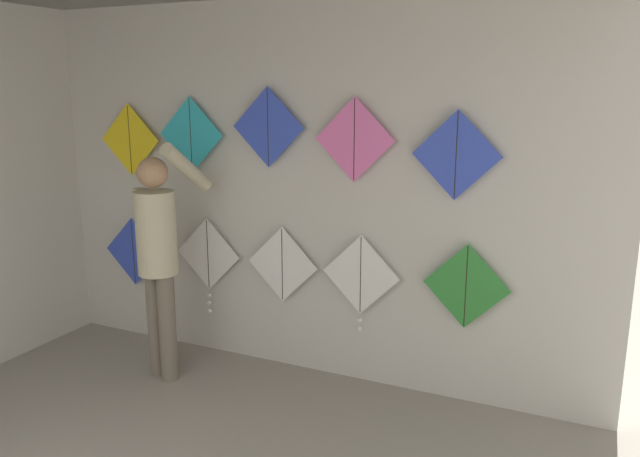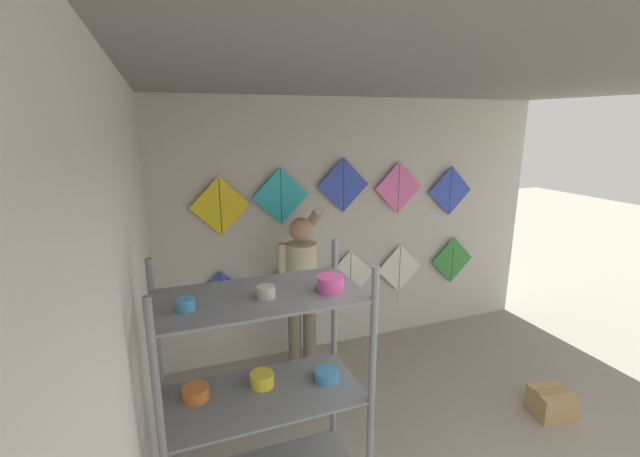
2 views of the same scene
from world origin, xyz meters
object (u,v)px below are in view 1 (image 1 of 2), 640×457
object	(u,v)px
kite_7	(268,127)
kite_8	(354,140)
kite_2	(282,264)
kite_5	(130,140)
kite_1	(208,258)
kite_3	(361,278)
kite_4	(466,286)
kite_6	(191,135)
kite_0	(134,252)
kite_9	(456,155)
shopkeeper	(158,248)

from	to	relation	value
kite_7	kite_8	distance (m)	0.69
kite_2	kite_5	size ratio (longest dim) A/B	1.00
kite_1	kite_3	world-z (taller)	kite_1
kite_4	kite_6	bearing A→B (deg)	180.00
kite_8	kite_1	bearing A→B (deg)	-179.96
kite_7	kite_1	bearing A→B (deg)	-179.91
kite_3	kite_6	world-z (taller)	kite_6
kite_0	kite_9	bearing A→B (deg)	0.00
kite_3	kite_4	bearing A→B (deg)	0.05
kite_6	kite_9	world-z (taller)	kite_6
kite_1	kite_6	xyz separation A→B (m)	(-0.12, 0.00, 0.99)
kite_0	kite_4	distance (m)	2.86
kite_4	kite_9	world-z (taller)	kite_9
kite_5	kite_9	distance (m)	2.70
kite_5	kite_3	bearing A→B (deg)	-0.02
kite_2	kite_9	distance (m)	1.57
kite_5	kite_4	bearing A→B (deg)	0.00
kite_6	kite_4	bearing A→B (deg)	0.00
shopkeeper	kite_8	distance (m)	1.64
kite_1	kite_4	distance (m)	2.08
kite_4	kite_6	world-z (taller)	kite_6
kite_7	kite_8	xyz separation A→B (m)	(0.68, 0.00, -0.07)
kite_1	kite_4	xyz separation A→B (m)	(2.08, 0.00, 0.05)
kite_8	kite_6	bearing A→B (deg)	180.00
kite_0	kite_4	world-z (taller)	kite_4
kite_0	kite_9	distance (m)	2.91
kite_4	kite_5	distance (m)	2.95
kite_6	kite_8	xyz separation A→B (m)	(1.38, 0.00, 0.01)
kite_1	kite_5	bearing A→B (deg)	179.93
kite_7	kite_8	bearing A→B (deg)	0.00
kite_0	kite_1	size ratio (longest dim) A/B	0.74
kite_2	kite_1	bearing A→B (deg)	-179.93
kite_8	kite_9	bearing A→B (deg)	0.00
kite_4	kite_6	size ratio (longest dim) A/B	1.00
kite_1	kite_7	size ratio (longest dim) A/B	1.35
kite_1	kite_3	distance (m)	1.32
kite_2	kite_6	size ratio (longest dim) A/B	1.00
kite_0	kite_7	bearing A→B (deg)	0.00
shopkeeper	kite_6	xyz separation A→B (m)	(-0.04, 0.51, 0.79)
kite_1	kite_6	world-z (taller)	kite_6
shopkeeper	kite_8	bearing A→B (deg)	37.37
kite_6	kite_0	bearing A→B (deg)	180.00
kite_3	kite_8	size ratio (longest dim) A/B	1.23
kite_6	kite_7	size ratio (longest dim) A/B	1.00
shopkeeper	kite_1	xyz separation A→B (m)	(0.08, 0.51, -0.20)
kite_4	kite_8	xyz separation A→B (m)	(-0.82, 0.00, 0.95)
kite_6	kite_8	size ratio (longest dim) A/B	1.00
kite_4	kite_8	size ratio (longest dim) A/B	1.00
shopkeeper	kite_4	xyz separation A→B (m)	(2.16, 0.51, -0.15)
shopkeeper	kite_5	size ratio (longest dim) A/B	3.04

